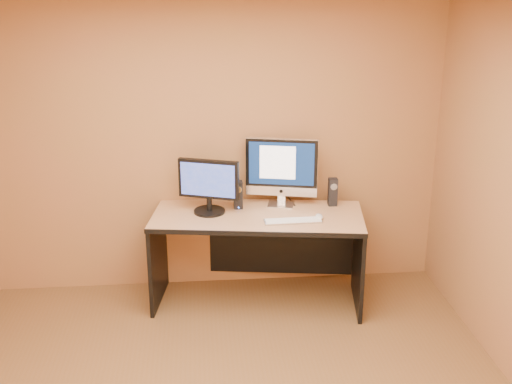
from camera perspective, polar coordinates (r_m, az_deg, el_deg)
The scene contains 11 objects.
walls at distance 3.75m, azimuth -2.56°, elevation -3.94°, with size 4.00×4.00×2.60m, color #925B3B, non-canonical shape.
ceiling at distance 3.45m, azimuth -2.88°, elevation 16.32°, with size 4.00×4.00×0.00m, color white.
desk at distance 5.57m, azimuth 0.15°, elevation -5.94°, with size 1.77×0.77×0.82m, color tan, non-canonical shape.
imac at distance 5.53m, azimuth 2.26°, elevation 1.79°, with size 0.63×0.23×0.61m, color silver, non-canonical shape.
second_monitor at distance 5.39m, azimuth -4.21°, elevation 0.48°, with size 0.53×0.27×0.46m, color black, non-canonical shape.
speaker_left at distance 5.51m, azimuth -1.60°, elevation -0.24°, with size 0.08×0.08×0.24m, color black, non-canonical shape.
speaker_right at distance 5.62m, azimuth 6.83°, elevation 0.00°, with size 0.08×0.08×0.24m, color black, non-canonical shape.
keyboard at distance 5.25m, azimuth 3.32°, elevation -2.57°, with size 0.47×0.13×0.02m, color #B4B4B9.
mouse at distance 5.33m, azimuth 5.63°, elevation -2.18°, with size 0.06×0.11×0.04m, color silver.
cable_a at distance 5.71m, azimuth 3.15°, elevation -0.80°, with size 0.01×0.01×0.24m, color black.
cable_b at distance 5.68m, azimuth 2.25°, elevation -0.91°, with size 0.01×0.01×0.20m, color black.
Camera 1 is at (-0.16, -3.45, 2.77)m, focal length 45.00 mm.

